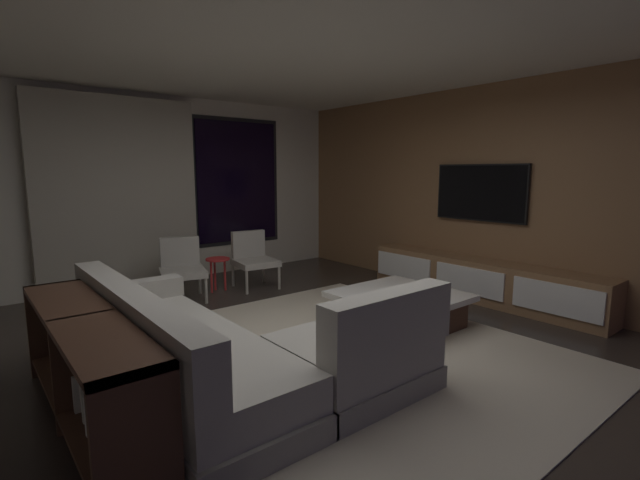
{
  "coord_description": "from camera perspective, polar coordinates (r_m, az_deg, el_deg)",
  "views": [
    {
      "loc": [
        -2.28,
        -2.93,
        1.62
      ],
      "look_at": [
        0.85,
        0.92,
        0.86
      ],
      "focal_mm": 25.25,
      "sensor_mm": 36.0,
      "label": 1
    }
  ],
  "objects": [
    {
      "name": "sectional_couch",
      "position": [
        3.49,
        -11.7,
        -13.86
      ],
      "size": [
        1.98,
        2.5,
        0.82
      ],
      "color": "gray",
      "rests_on": "floor"
    },
    {
      "name": "media_wall",
      "position": [
        6.1,
        22.18,
        5.53
      ],
      "size": [
        0.12,
        7.8,
        2.7
      ],
      "color": "#8E6642",
      "rests_on": "floor"
    },
    {
      "name": "ceiling",
      "position": [
        3.87,
        -1.33,
        24.9
      ],
      "size": [
        8.2,
        8.2,
        0.0
      ],
      "primitive_type": "plane",
      "color": "silver"
    },
    {
      "name": "console_table_behind_couch",
      "position": [
        3.29,
        -27.54,
        -13.84
      ],
      "size": [
        0.4,
        2.1,
        0.74
      ],
      "color": "#472C1F",
      "rests_on": "floor"
    },
    {
      "name": "area_rug",
      "position": [
        4.19,
        3.57,
        -13.96
      ],
      "size": [
        3.2,
        3.8,
        0.01
      ],
      "primitive_type": "cube",
      "color": "beige",
      "rests_on": "floor"
    },
    {
      "name": "floor",
      "position": [
        4.06,
        -1.19,
        -14.84
      ],
      "size": [
        9.2,
        9.2,
        0.0
      ],
      "primitive_type": "plane",
      "color": "#332B26"
    },
    {
      "name": "accent_chair_near_window",
      "position": [
        6.41,
        -8.51,
        -2.06
      ],
      "size": [
        0.61,
        0.62,
        0.78
      ],
      "color": "#B2ADA0",
      "rests_on": "floor"
    },
    {
      "name": "back_wall_with_window",
      "position": [
        6.92,
        -20.49,
        5.87
      ],
      "size": [
        6.6,
        0.3,
        2.7
      ],
      "color": "silver",
      "rests_on": "floor"
    },
    {
      "name": "coffee_table",
      "position": [
        4.85,
        10.01,
        -8.6
      ],
      "size": [
        1.16,
        1.16,
        0.36
      ],
      "color": "#472C1F",
      "rests_on": "floor"
    },
    {
      "name": "accent_chair_by_curtain",
      "position": [
        5.99,
        -17.12,
        -3.1
      ],
      "size": [
        0.67,
        0.68,
        0.78
      ],
      "color": "#B2ADA0",
      "rests_on": "floor"
    },
    {
      "name": "media_console",
      "position": [
        6.03,
        19.81,
        -4.94
      ],
      "size": [
        0.46,
        3.1,
        0.52
      ],
      "color": "#8E6642",
      "rests_on": "floor"
    },
    {
      "name": "mounted_tv",
      "position": [
        6.13,
        19.63,
        5.68
      ],
      "size": [
        0.05,
        1.25,
        0.72
      ],
      "color": "black"
    },
    {
      "name": "side_stool",
      "position": [
        6.24,
        -12.86,
        -3.03
      ],
      "size": [
        0.32,
        0.32,
        0.46
      ],
      "color": "red",
      "rests_on": "floor"
    },
    {
      "name": "book_stack_on_coffee_table",
      "position": [
        4.7,
        10.89,
        -6.41
      ],
      "size": [
        0.25,
        0.22,
        0.1
      ],
      "color": "#AED898",
      "rests_on": "coffee_table"
    }
  ]
}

